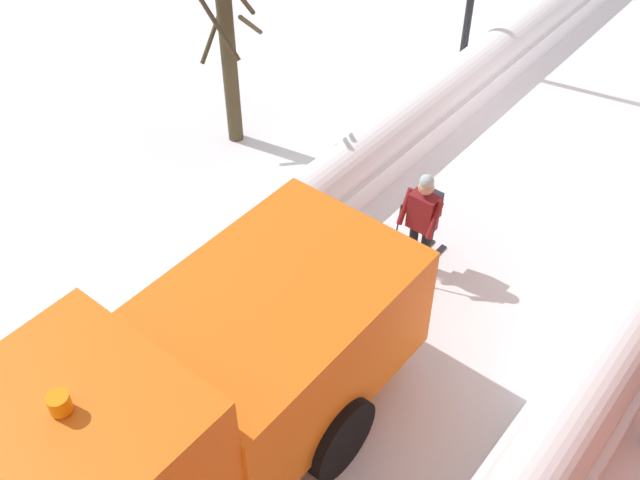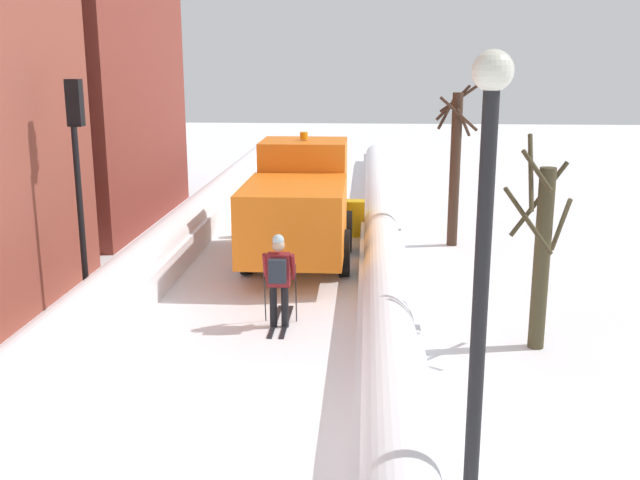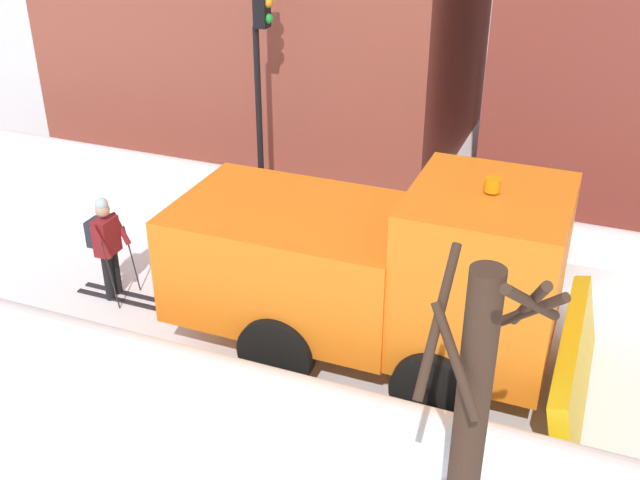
{
  "view_description": "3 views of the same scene",
  "coord_description": "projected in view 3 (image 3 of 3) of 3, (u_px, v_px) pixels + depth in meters",
  "views": [
    {
      "loc": [
        -3.48,
        11.94,
        8.37
      ],
      "look_at": [
        1.55,
        5.73,
        0.93
      ],
      "focal_mm": 41.93,
      "sensor_mm": 36.0,
      "label": 1
    },
    {
      "loc": [
        2.22,
        -8.78,
        4.97
      ],
      "look_at": [
        1.32,
        5.48,
        1.46
      ],
      "focal_mm": 41.61,
      "sensor_mm": 36.0,
      "label": 2
    },
    {
      "loc": [
        9.51,
        11.71,
        6.93
      ],
      "look_at": [
        -0.04,
        7.9,
        1.42
      ],
      "focal_mm": 43.28,
      "sensor_mm": 36.0,
      "label": 3
    }
  ],
  "objects": [
    {
      "name": "snowbank_right",
      "position": [
        399.0,
        444.0,
        9.28
      ],
      "size": [
        1.1,
        36.0,
        0.93
      ],
      "color": "white",
      "rests_on": "ground"
    },
    {
      "name": "skier",
      "position": [
        107.0,
        243.0,
        12.46
      ],
      "size": [
        0.62,
        1.8,
        1.81
      ],
      "color": "black",
      "rests_on": "ground"
    },
    {
      "name": "snowbank_left",
      "position": [
        485.0,
        242.0,
        13.54
      ],
      "size": [
        1.1,
        36.0,
        1.12
      ],
      "color": "white",
      "rests_on": "ground"
    },
    {
      "name": "plow_truck",
      "position": [
        382.0,
        271.0,
        10.74
      ],
      "size": [
        3.2,
        5.98,
        3.12
      ],
      "color": "orange",
      "rests_on": "ground"
    },
    {
      "name": "bare_tree_mid",
      "position": [
        467.0,
        462.0,
        6.47
      ],
      "size": [
        1.16,
        1.01,
        4.35
      ],
      "color": "#3D2A1E",
      "rests_on": "ground"
    },
    {
      "name": "ground_plane",
      "position": [
        448.0,
        348.0,
        11.62
      ],
      "size": [
        80.0,
        80.0,
        0.0
      ],
      "primitive_type": "plane",
      "color": "white"
    },
    {
      "name": "traffic_light_pole",
      "position": [
        261.0,
        53.0,
        14.42
      ],
      "size": [
        0.28,
        0.42,
        4.58
      ],
      "color": "black",
      "rests_on": "ground"
    }
  ]
}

